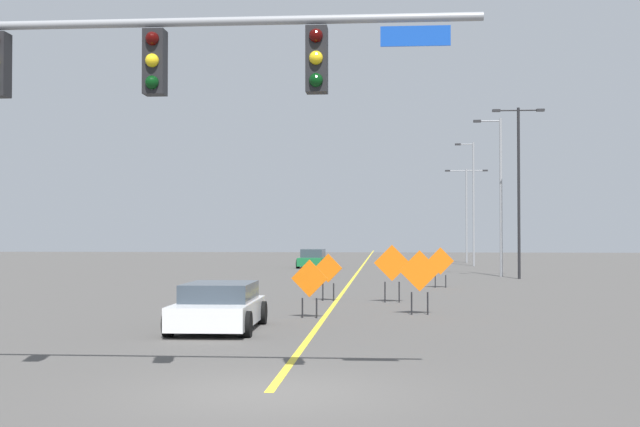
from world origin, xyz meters
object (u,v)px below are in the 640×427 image
object	(u,v)px
construction_sign_right_lane	(440,263)
car_white_passing	(219,307)
street_lamp_far_left	(472,199)
street_lamp_near_right	(499,190)
construction_sign_left_shoulder	(309,282)
street_lamp_mid_left	(519,180)
car_green_mid	(313,259)
street_lamp_near_left	(466,207)
construction_sign_left_lane	(392,266)
construction_sign_right_shoulder	(420,274)
construction_sign_median_near	(328,271)
traffic_signal_assembly	(69,90)

from	to	relation	value
construction_sign_right_lane	car_white_passing	distance (m)	19.29
street_lamp_far_left	street_lamp_near_right	xyz separation A→B (m)	(-0.09, -16.45, -0.16)
street_lamp_near_right	construction_sign_left_shoulder	xyz separation A→B (m)	(-8.95, -25.45, -3.99)
street_lamp_mid_left	street_lamp_near_right	distance (m)	2.72
street_lamp_far_left	car_green_mid	distance (m)	13.63
street_lamp_near_left	construction_sign_left_lane	size ratio (longest dim) A/B	3.86
construction_sign_left_lane	car_green_mid	size ratio (longest dim) A/B	0.46
construction_sign_left_shoulder	car_green_mid	world-z (taller)	construction_sign_left_shoulder
car_white_passing	construction_sign_right_shoulder	bearing A→B (deg)	40.30
street_lamp_mid_left	construction_sign_right_lane	distance (m)	10.44
construction_sign_median_near	construction_sign_right_shoulder	world-z (taller)	construction_sign_right_shoulder
street_lamp_near_left	construction_sign_left_lane	bearing A→B (deg)	-98.88
street_lamp_mid_left	car_white_passing	bearing A→B (deg)	-114.25
street_lamp_mid_left	construction_sign_right_shoulder	world-z (taller)	street_lamp_mid_left
traffic_signal_assembly	construction_sign_left_shoulder	size ratio (longest dim) A/B	6.07
car_green_mid	construction_sign_left_shoulder	bearing A→B (deg)	-85.23
street_lamp_near_right	construction_sign_right_shoulder	distance (m)	25.09
construction_sign_right_lane	car_green_mid	distance (m)	24.56
street_lamp_near_left	construction_sign_right_shoulder	xyz separation A→B (m)	(-5.95, -47.99, -3.58)
street_lamp_near_left	car_white_passing	distance (m)	53.96
street_lamp_near_left	construction_sign_median_near	world-z (taller)	street_lamp_near_left
street_lamp_near_left	car_green_mid	world-z (taller)	street_lamp_near_left
construction_sign_right_shoulder	car_white_passing	xyz separation A→B (m)	(-5.41, -4.59, -0.66)
car_white_passing	construction_sign_right_lane	bearing A→B (deg)	69.02
street_lamp_far_left	car_white_passing	world-z (taller)	street_lamp_far_left
construction_sign_median_near	construction_sign_right_shoulder	bearing A→B (deg)	-58.42
construction_sign_left_lane	car_white_passing	size ratio (longest dim) A/B	0.48
traffic_signal_assembly	street_lamp_mid_left	world-z (taller)	street_lamp_mid_left
street_lamp_near_left	construction_sign_left_shoulder	xyz separation A→B (m)	(-9.27, -49.29, -3.76)
construction_sign_left_shoulder	car_green_mid	xyz separation A→B (m)	(-3.16, 37.95, -0.44)
street_lamp_mid_left	street_lamp_near_left	distance (m)	26.44
street_lamp_mid_left	street_lamp_near_right	bearing A→B (deg)	106.02
street_lamp_near_right	car_green_mid	xyz separation A→B (m)	(-12.11, 12.50, -4.43)
traffic_signal_assembly	construction_sign_left_shoulder	xyz separation A→B (m)	(2.85, 11.96, -3.75)
street_lamp_far_left	construction_sign_right_shoulder	size ratio (longest dim) A/B	4.84
traffic_signal_assembly	construction_sign_right_shoulder	world-z (taller)	traffic_signal_assembly
car_green_mid	traffic_signal_assembly	bearing A→B (deg)	-89.63
street_lamp_near_right	construction_sign_right_lane	xyz separation A→B (m)	(-4.13, -10.73, -3.91)
street_lamp_far_left	construction_sign_left_shoulder	bearing A→B (deg)	-102.18
construction_sign_right_lane	construction_sign_left_shoulder	size ratio (longest dim) A/B	1.08
construction_sign_right_lane	car_green_mid	bearing A→B (deg)	108.96
street_lamp_near_left	construction_sign_left_shoulder	distance (m)	50.30
street_lamp_far_left	construction_sign_median_near	size ratio (longest dim) A/B	5.48
street_lamp_near_left	car_white_passing	world-z (taller)	street_lamp_near_left
street_lamp_far_left	construction_sign_right_lane	world-z (taller)	street_lamp_far_left
street_lamp_far_left	construction_sign_right_lane	distance (m)	27.80
construction_sign_left_lane	car_white_passing	bearing A→B (deg)	-116.35
construction_sign_right_shoulder	car_white_passing	world-z (taller)	construction_sign_right_shoulder
construction_sign_left_lane	construction_sign_left_shoulder	bearing A→B (deg)	-112.69
construction_sign_right_lane	construction_sign_left_shoulder	xyz separation A→B (m)	(-4.82, -14.72, -0.08)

